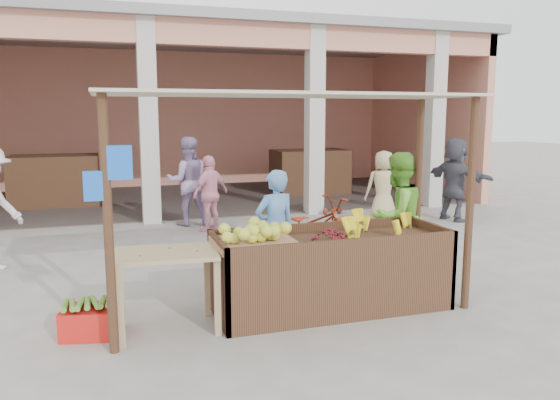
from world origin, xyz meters
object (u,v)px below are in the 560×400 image
object	(u,v)px
red_crate	(92,322)
vendor_blue	(275,225)
fruit_stall	(331,274)
vendor_green	(397,213)
side_table	(166,265)
motorcycle	(311,228)

from	to	relation	value
red_crate	vendor_blue	size ratio (longest dim) A/B	0.35
fruit_stall	vendor_green	distance (m)	1.53
red_crate	side_table	bearing A→B (deg)	5.72
vendor_green	motorcycle	world-z (taller)	vendor_green
fruit_stall	side_table	bearing A→B (deg)	-177.55
fruit_stall	vendor_green	size ratio (longest dim) A/B	1.46
fruit_stall	side_table	xyz separation A→B (m)	(-1.82, -0.08, 0.28)
fruit_stall	motorcycle	world-z (taller)	motorcycle
vendor_blue	motorcycle	distance (m)	1.52
motorcycle	vendor_blue	bearing A→B (deg)	125.73
side_table	motorcycle	distance (m)	3.21
side_table	fruit_stall	bearing A→B (deg)	6.73
fruit_stall	red_crate	distance (m)	2.56
side_table	motorcycle	size ratio (longest dim) A/B	0.58
red_crate	vendor_green	distance (m)	3.93
fruit_stall	vendor_blue	distance (m)	1.06
red_crate	vendor_blue	bearing A→B (deg)	35.11
side_table	red_crate	bearing A→B (deg)	177.45
fruit_stall	side_table	size ratio (longest dim) A/B	2.46
fruit_stall	red_crate	world-z (taller)	fruit_stall
vendor_blue	motorcycle	xyz separation A→B (m)	(0.92, 1.17, -0.32)
fruit_stall	vendor_green	xyz separation A→B (m)	(1.25, 0.75, 0.49)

